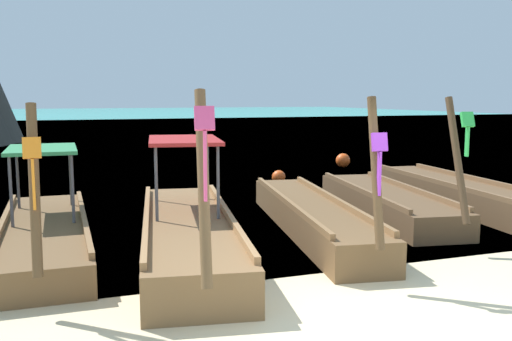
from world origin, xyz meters
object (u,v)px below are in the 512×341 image
longtail_boat_turquoise_ribbon (466,196)px  mooring_buoy_near (279,177)px  longtail_boat_green_ribbon (386,202)px  mooring_buoy_far (343,160)px  longtail_boat_pink_ribbon (188,232)px  longtail_boat_orange_ribbon (45,233)px  longtail_boat_violet_ribbon (312,216)px

longtail_boat_turquoise_ribbon → mooring_buoy_near: longtail_boat_turquoise_ribbon is taller
longtail_boat_green_ribbon → mooring_buoy_far: size_ratio=11.66×
mooring_buoy_far → longtail_boat_pink_ribbon: bearing=-130.4°
longtail_boat_orange_ribbon → mooring_buoy_near: 8.24m
longtail_boat_green_ribbon → mooring_buoy_far: longtail_boat_green_ribbon is taller
longtail_boat_pink_ribbon → longtail_boat_violet_ribbon: bearing=14.6°
longtail_boat_pink_ribbon → longtail_boat_turquoise_ribbon: (6.73, 1.44, -0.06)m
longtail_boat_pink_ribbon → longtail_boat_violet_ribbon: (2.52, 0.65, -0.06)m
longtail_boat_pink_ribbon → mooring_buoy_far: size_ratio=12.79×
longtail_boat_turquoise_ribbon → mooring_buoy_near: (-2.63, 4.81, -0.09)m
longtail_boat_green_ribbon → longtail_boat_turquoise_ribbon: bearing=-2.8°
longtail_boat_pink_ribbon → mooring_buoy_near: longtail_boat_pink_ribbon is taller
longtail_boat_pink_ribbon → mooring_buoy_far: 11.85m
longtail_boat_turquoise_ribbon → longtail_boat_green_ribbon: bearing=177.2°
longtail_boat_violet_ribbon → longtail_boat_green_ribbon: (2.19, 0.89, -0.02)m
mooring_buoy_far → longtail_boat_violet_ribbon: bearing=-121.7°
longtail_boat_violet_ribbon → mooring_buoy_near: (1.58, 5.60, -0.09)m
longtail_boat_pink_ribbon → mooring_buoy_near: size_ratio=16.27×
longtail_boat_orange_ribbon → longtail_boat_pink_ribbon: 2.39m
longtail_boat_turquoise_ribbon → mooring_buoy_far: size_ratio=14.16×
longtail_boat_green_ribbon → mooring_buoy_near: size_ratio=14.84×
longtail_boat_green_ribbon → longtail_boat_orange_ribbon: bearing=-175.0°
longtail_boat_pink_ribbon → longtail_boat_green_ribbon: (4.70, 1.54, -0.08)m
longtail_boat_turquoise_ribbon → mooring_buoy_far: bearing=82.8°
mooring_buoy_far → longtail_boat_turquoise_ribbon: bearing=-97.2°
mooring_buoy_near → mooring_buoy_far: size_ratio=0.79×
longtail_boat_turquoise_ribbon → longtail_boat_orange_ribbon: bearing=-176.8°
longtail_boat_green_ribbon → longtail_boat_pink_ribbon: bearing=-161.8°
longtail_boat_green_ribbon → mooring_buoy_near: longtail_boat_green_ribbon is taller
longtail_boat_orange_ribbon → longtail_boat_violet_ribbon: bearing=-3.5°
longtail_boat_violet_ribbon → mooring_buoy_far: bearing=58.3°
longtail_boat_violet_ribbon → longtail_boat_pink_ribbon: bearing=-165.4°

